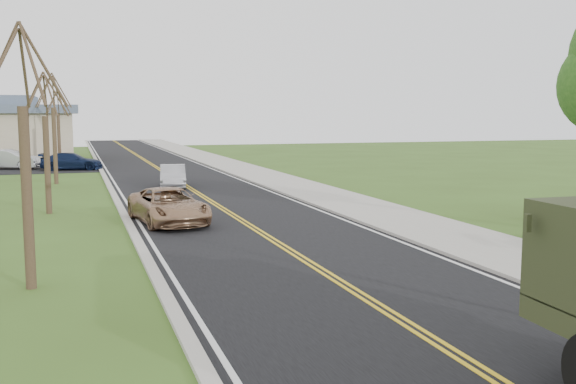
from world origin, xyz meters
name	(u,v)px	position (x,y,z in m)	size (l,w,h in m)	color
road	(163,172)	(0.00, 40.00, 0.01)	(8.00, 120.00, 0.01)	black
curb_right	(221,170)	(4.15, 40.00, 0.06)	(0.30, 120.00, 0.12)	#9E998E
sidewalk_right	(244,169)	(5.90, 40.00, 0.05)	(3.20, 120.00, 0.10)	#9E998E
curb_left	(103,173)	(-4.15, 40.00, 0.05)	(0.30, 120.00, 0.10)	#9E998E
bare_tree_a	(26,176)	(-7.00, 10.00, 2.63)	(1.93, 2.26, 6.08)	#38281C
bare_tree_b	(47,153)	(-7.00, 22.00, 2.48)	(1.83, 2.14, 5.73)	#38281C
bare_tree_c	(54,136)	(-7.00, 34.00, 2.78)	(2.04, 2.39, 6.42)	#38281C
bare_tree_d	(59,134)	(-7.00, 46.00, 2.55)	(1.88, 2.20, 5.91)	#38281C
suv_champagne	(169,206)	(-2.69, 18.06, 0.66)	(2.18, 4.73, 1.32)	#9C7758
sedan_silver	(173,176)	(-0.82, 29.75, 0.64)	(1.35, 3.86, 1.27)	#B6B6BB
lot_car_silver	(9,159)	(-10.52, 45.82, 0.74)	(1.56, 4.49, 1.48)	#B4B4B9
lot_car_navy	(72,161)	(-6.15, 43.73, 0.64)	(1.78, 4.38, 1.27)	#0E1834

